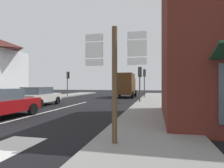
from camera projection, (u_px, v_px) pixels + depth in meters
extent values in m
plane|color=black|center=(78.00, 104.00, 16.32)|extent=(80.00, 80.00, 0.00)
cube|color=gray|center=(154.00, 108.00, 12.96)|extent=(3.18, 44.00, 0.14)
cube|color=silver|center=(53.00, 110.00, 12.43)|extent=(0.16, 12.00, 0.01)
cube|color=silver|center=(4.00, 149.00, 5.02)|extent=(1.20, 2.20, 0.01)
cube|color=silver|center=(4.00, 94.00, 25.58)|extent=(4.99, 1.20, 0.70)
cube|color=maroon|center=(0.00, 106.00, 9.43)|extent=(1.75, 4.20, 0.60)
cylinder|color=black|center=(6.00, 108.00, 10.94)|extent=(0.22, 0.64, 0.64)
cylinder|color=black|center=(33.00, 109.00, 10.55)|extent=(0.22, 0.64, 0.64)
cube|color=beige|center=(39.00, 98.00, 15.19)|extent=(1.92, 4.27, 0.60)
cube|color=#47515B|center=(37.00, 91.00, 14.95)|extent=(1.64, 2.16, 0.55)
cylinder|color=black|center=(39.00, 100.00, 16.68)|extent=(0.25, 0.65, 0.64)
cylinder|color=black|center=(57.00, 100.00, 16.36)|extent=(0.25, 0.65, 0.64)
cylinder|color=black|center=(18.00, 103.00, 14.03)|extent=(0.25, 0.65, 0.64)
cylinder|color=black|center=(40.00, 103.00, 13.70)|extent=(0.25, 0.65, 0.64)
cube|color=#4C2D14|center=(125.00, 84.00, 24.22)|extent=(2.21, 3.71, 2.60)
cube|color=#4C2D14|center=(127.00, 86.00, 26.66)|extent=(2.09, 1.31, 2.00)
cube|color=#47515B|center=(128.00, 80.00, 26.71)|extent=(1.76, 0.11, 0.70)
cylinder|color=black|center=(120.00, 93.00, 26.85)|extent=(0.28, 0.90, 0.90)
cylinder|color=black|center=(135.00, 93.00, 26.37)|extent=(0.28, 0.90, 0.90)
cylinder|color=black|center=(114.00, 94.00, 23.54)|extent=(0.28, 0.90, 0.90)
cylinder|color=black|center=(132.00, 95.00, 23.05)|extent=(0.28, 0.90, 0.90)
cylinder|color=brown|center=(115.00, 87.00, 5.08)|extent=(0.14, 0.14, 3.20)
cube|color=white|center=(94.00, 37.00, 5.26)|extent=(0.50, 0.03, 0.18)
cube|color=black|center=(94.00, 38.00, 5.28)|extent=(0.43, 0.01, 0.13)
cube|color=white|center=(94.00, 50.00, 5.26)|extent=(0.50, 0.03, 0.42)
cube|color=black|center=(94.00, 50.00, 5.28)|extent=(0.43, 0.01, 0.32)
cube|color=white|center=(94.00, 62.00, 5.26)|extent=(0.50, 0.03, 0.18)
cube|color=black|center=(94.00, 62.00, 5.27)|extent=(0.43, 0.01, 0.13)
cube|color=white|center=(137.00, 35.00, 5.00)|extent=(0.50, 0.03, 0.18)
cube|color=black|center=(137.00, 35.00, 5.02)|extent=(0.43, 0.01, 0.13)
cube|color=white|center=(137.00, 48.00, 5.00)|extent=(0.50, 0.03, 0.42)
cube|color=black|center=(137.00, 48.00, 5.01)|extent=(0.43, 0.01, 0.32)
cube|color=white|center=(137.00, 61.00, 5.00)|extent=(0.50, 0.03, 0.18)
cube|color=black|center=(137.00, 61.00, 5.01)|extent=(0.43, 0.01, 0.13)
cylinder|color=#47474C|center=(67.00, 84.00, 25.61)|extent=(0.12, 0.12, 3.36)
cube|color=black|center=(68.00, 75.00, 25.81)|extent=(0.30, 0.28, 0.90)
sphere|color=red|center=(69.00, 73.00, 25.95)|extent=(0.18, 0.18, 0.18)
sphere|color=#3C2303|center=(69.00, 75.00, 25.95)|extent=(0.18, 0.18, 0.18)
sphere|color=black|center=(69.00, 77.00, 25.94)|extent=(0.18, 0.18, 0.18)
cylinder|color=#47474C|center=(140.00, 85.00, 17.13)|extent=(0.12, 0.12, 3.24)
cube|color=black|center=(140.00, 72.00, 17.32)|extent=(0.30, 0.28, 0.90)
sphere|color=red|center=(140.00, 69.00, 17.46)|extent=(0.18, 0.18, 0.18)
sphere|color=#3C2303|center=(140.00, 72.00, 17.46)|extent=(0.18, 0.18, 0.18)
sphere|color=black|center=(140.00, 75.00, 17.46)|extent=(0.18, 0.18, 0.18)
cylinder|color=#47474C|center=(144.00, 84.00, 23.74)|extent=(0.12, 0.12, 3.55)
cube|color=black|center=(144.00, 73.00, 23.94)|extent=(0.30, 0.28, 0.90)
sphere|color=red|center=(145.00, 71.00, 24.08)|extent=(0.18, 0.18, 0.18)
sphere|color=#3C2303|center=(145.00, 73.00, 24.08)|extent=(0.18, 0.18, 0.18)
sphere|color=black|center=(145.00, 75.00, 24.08)|extent=(0.18, 0.18, 0.18)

